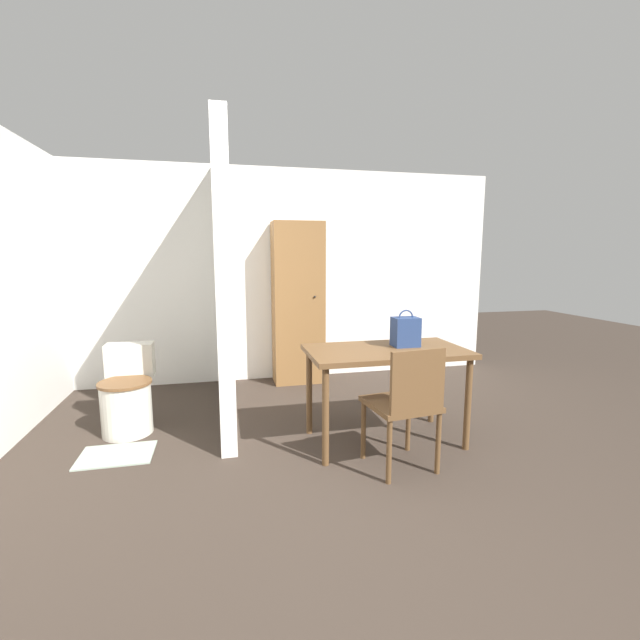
{
  "coord_description": "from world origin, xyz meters",
  "views": [
    {
      "loc": [
        -0.62,
        -1.88,
        1.5
      ],
      "look_at": [
        0.13,
        1.37,
        0.99
      ],
      "focal_mm": 24.0,
      "sensor_mm": 36.0,
      "label": 1
    }
  ],
  "objects_px": {
    "toilet": "(127,396)",
    "wooden_chair": "(406,402)",
    "wooden_cabinet": "(298,303)",
    "dining_table": "(386,360)",
    "handbag": "(405,332)"
  },
  "relations": [
    {
      "from": "dining_table",
      "to": "handbag",
      "type": "bearing_deg",
      "value": 17.55
    },
    {
      "from": "dining_table",
      "to": "wooden_cabinet",
      "type": "bearing_deg",
      "value": 101.95
    },
    {
      "from": "handbag",
      "to": "dining_table",
      "type": "bearing_deg",
      "value": -162.45
    },
    {
      "from": "toilet",
      "to": "handbag",
      "type": "distance_m",
      "value": 2.4
    },
    {
      "from": "dining_table",
      "to": "handbag",
      "type": "relative_size",
      "value": 4.17
    },
    {
      "from": "dining_table",
      "to": "handbag",
      "type": "distance_m",
      "value": 0.28
    },
    {
      "from": "toilet",
      "to": "wooden_chair",
      "type": "bearing_deg",
      "value": -30.13
    },
    {
      "from": "toilet",
      "to": "handbag",
      "type": "relative_size",
      "value": 2.41
    },
    {
      "from": "toilet",
      "to": "dining_table",
      "type": "bearing_deg",
      "value": -18.46
    },
    {
      "from": "handbag",
      "to": "wooden_cabinet",
      "type": "height_order",
      "value": "wooden_cabinet"
    },
    {
      "from": "dining_table",
      "to": "handbag",
      "type": "height_order",
      "value": "handbag"
    },
    {
      "from": "dining_table",
      "to": "wooden_chair",
      "type": "bearing_deg",
      "value": -95.01
    },
    {
      "from": "dining_table",
      "to": "toilet",
      "type": "bearing_deg",
      "value": 161.54
    },
    {
      "from": "wooden_chair",
      "to": "wooden_cabinet",
      "type": "distance_m",
      "value": 2.35
    },
    {
      "from": "handbag",
      "to": "toilet",
      "type": "bearing_deg",
      "value": 164.35
    }
  ]
}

